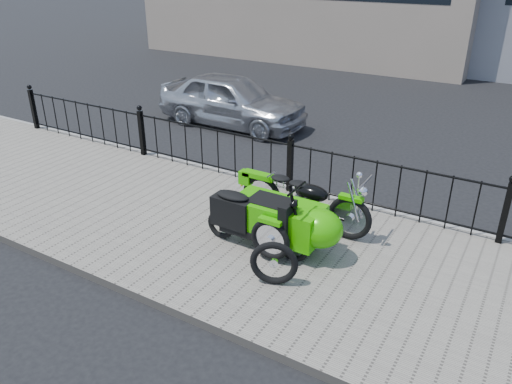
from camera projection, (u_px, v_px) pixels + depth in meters
The scene contains 8 objects.
ground at pixel (252, 226), 8.08m from camera, with size 120.00×120.00×0.00m, color black.
sidewalk at pixel (235, 236), 7.67m from camera, with size 30.00×3.80×0.12m, color slate.
curb at pixel (293, 190), 9.17m from camera, with size 30.00×0.10×0.12m, color gray.
iron_fence at pixel (290, 166), 8.84m from camera, with size 14.11×0.11×1.08m.
motorcycle_sidecar at pixel (293, 217), 7.12m from camera, with size 2.28×1.48×0.98m.
scooter at pixel (249, 220), 7.11m from camera, with size 1.68×0.49×1.13m.
spare_tire at pixel (274, 263), 6.34m from camera, with size 0.63×0.63×0.09m, color black.
sedan_car at pixel (232, 100), 12.61m from camera, with size 1.56×3.87×1.32m, color #B9BAC0.
Camera 1 is at (3.69, -6.02, 3.97)m, focal length 35.00 mm.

